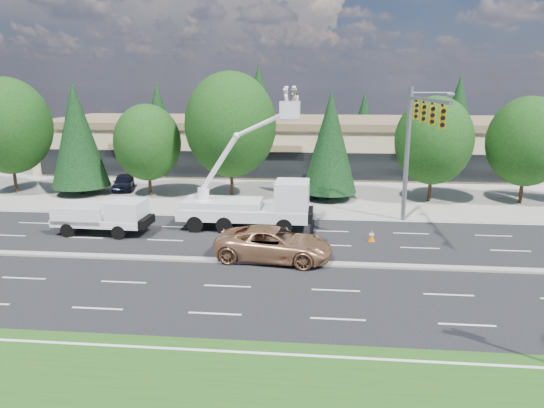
# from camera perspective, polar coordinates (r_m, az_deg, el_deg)

# --- Properties ---
(ground) EXTENTS (140.00, 140.00, 0.00)m
(ground) POSITION_cam_1_polar(r_m,az_deg,el_deg) (25.84, -3.95, -6.81)
(ground) COLOR black
(ground) RESTS_ON ground
(concrete_apron) EXTENTS (140.00, 22.00, 0.01)m
(concrete_apron) POSITION_cam_1_polar(r_m,az_deg,el_deg) (44.96, 0.18, 2.18)
(concrete_apron) COLOR gray
(concrete_apron) RESTS_ON ground
(road_median) EXTENTS (120.00, 0.55, 0.12)m
(road_median) POSITION_cam_1_polar(r_m,az_deg,el_deg) (25.82, -3.95, -6.69)
(road_median) COLOR gray
(road_median) RESTS_ON ground
(strip_mall) EXTENTS (50.40, 15.40, 5.50)m
(strip_mall) POSITION_cam_1_polar(r_m,az_deg,el_deg) (54.33, 1.16, 7.22)
(strip_mall) COLOR tan
(strip_mall) RESTS_ON ground
(tree_front_a) EXTENTS (7.05, 7.05, 9.78)m
(tree_front_a) POSITION_cam_1_polar(r_m,az_deg,el_deg) (46.89, -28.62, 8.06)
(tree_front_a) COLOR #332114
(tree_front_a) RESTS_ON ground
(tree_front_b) EXTENTS (4.78, 4.78, 9.42)m
(tree_front_b) POSITION_cam_1_polar(r_m,az_deg,el_deg) (43.90, -21.95, 7.57)
(tree_front_b) COLOR #332114
(tree_front_b) RESTS_ON ground
(tree_front_c) EXTENTS (5.50, 5.50, 7.62)m
(tree_front_c) POSITION_cam_1_polar(r_m,az_deg,el_deg) (41.56, -14.45, 7.01)
(tree_front_c) COLOR #332114
(tree_front_c) RESTS_ON ground
(tree_front_d) EXTENTS (7.36, 7.36, 10.21)m
(tree_front_d) POSITION_cam_1_polar(r_m,az_deg,el_deg) (39.60, -4.88, 9.27)
(tree_front_d) COLOR #332114
(tree_front_d) RESTS_ON ground
(tree_front_e) EXTENTS (4.42, 4.42, 8.72)m
(tree_front_e) POSITION_cam_1_polar(r_m,az_deg,el_deg) (39.10, 6.87, 7.26)
(tree_front_e) COLOR #332114
(tree_front_e) RESTS_ON ground
(tree_front_f) EXTENTS (6.00, 6.00, 8.32)m
(tree_front_f) POSITION_cam_1_polar(r_m,az_deg,el_deg) (40.08, 18.47, 7.08)
(tree_front_f) COLOR #332114
(tree_front_f) RESTS_ON ground
(tree_front_g) EXTENTS (6.00, 6.00, 8.32)m
(tree_front_g) POSITION_cam_1_polar(r_m,az_deg,el_deg) (42.20, 27.83, 6.51)
(tree_front_g) COLOR #332114
(tree_front_g) RESTS_ON ground
(tree_back_a) EXTENTS (4.82, 4.82, 9.50)m
(tree_back_a) POSITION_cam_1_polar(r_m,az_deg,el_deg) (69.55, -13.25, 10.19)
(tree_back_a) COLOR #332114
(tree_back_a) RESTS_ON ground
(tree_back_b) EXTENTS (6.03, 6.03, 11.88)m
(tree_back_b) POSITION_cam_1_polar(r_m,az_deg,el_deg) (66.39, -1.54, 11.49)
(tree_back_b) COLOR #332114
(tree_back_b) RESTS_ON ground
(tree_back_c) EXTENTS (4.14, 4.14, 8.16)m
(tree_back_c) POSITION_cam_1_polar(r_m,az_deg,el_deg) (66.28, 10.75, 9.53)
(tree_back_c) COLOR #332114
(tree_back_c) RESTS_ON ground
(tree_back_d) EXTENTS (5.25, 5.25, 10.34)m
(tree_back_d) POSITION_cam_1_polar(r_m,az_deg,el_deg) (68.33, 21.01, 9.97)
(tree_back_d) COLOR #332114
(tree_back_d) RESTS_ON ground
(signal_mast) EXTENTS (2.76, 10.16, 9.00)m
(signal_mast) POSITION_cam_1_polar(r_m,az_deg,el_deg) (31.60, 16.49, 7.76)
(signal_mast) COLOR gray
(signal_mast) RESTS_ON ground
(utility_pickup) EXTENTS (5.75, 2.43, 2.17)m
(utility_pickup) POSITION_cam_1_polar(r_m,az_deg,el_deg) (31.99, -18.85, -1.78)
(utility_pickup) COLOR white
(utility_pickup) RESTS_ON ground
(bucket_truck) EXTENTS (8.79, 2.82, 9.04)m
(bucket_truck) POSITION_cam_1_polar(r_m,az_deg,el_deg) (31.05, -1.78, 0.55)
(bucket_truck) COLOR white
(bucket_truck) RESTS_ON ground
(traffic_cone_a) EXTENTS (0.40, 0.40, 0.70)m
(traffic_cone_a) POSITION_cam_1_polar(r_m,az_deg,el_deg) (32.61, -22.60, -2.84)
(traffic_cone_a) COLOR #DD6706
(traffic_cone_a) RESTS_ON ground
(traffic_cone_b) EXTENTS (0.40, 0.40, 0.70)m
(traffic_cone_b) POSITION_cam_1_polar(r_m,az_deg,el_deg) (29.49, -5.68, -3.51)
(traffic_cone_b) COLOR #DD6706
(traffic_cone_b) RESTS_ON ground
(traffic_cone_c) EXTENTS (0.40, 0.40, 0.70)m
(traffic_cone_c) POSITION_cam_1_polar(r_m,az_deg,el_deg) (29.06, 0.37, -3.70)
(traffic_cone_c) COLOR #DD6706
(traffic_cone_c) RESTS_ON ground
(traffic_cone_d) EXTENTS (0.40, 0.40, 0.70)m
(traffic_cone_d) POSITION_cam_1_polar(r_m,az_deg,el_deg) (29.59, 11.64, -3.67)
(traffic_cone_d) COLOR #DD6706
(traffic_cone_d) RESTS_ON ground
(minivan) EXTENTS (6.50, 3.57, 1.73)m
(minivan) POSITION_cam_1_polar(r_m,az_deg,el_deg) (25.89, 0.24, -4.71)
(minivan) COLOR #B07C55
(minivan) RESTS_ON ground
(parked_car_west) EXTENTS (2.63, 4.35, 1.39)m
(parked_car_west) POSITION_cam_1_polar(r_m,az_deg,el_deg) (45.06, -17.09, 2.48)
(parked_car_west) COLOR black
(parked_car_west) RESTS_ON ground
(parked_car_east) EXTENTS (2.48, 5.16, 1.63)m
(parked_car_east) POSITION_cam_1_polar(r_m,az_deg,el_deg) (41.20, 4.71, 2.20)
(parked_car_east) COLOR black
(parked_car_east) RESTS_ON ground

